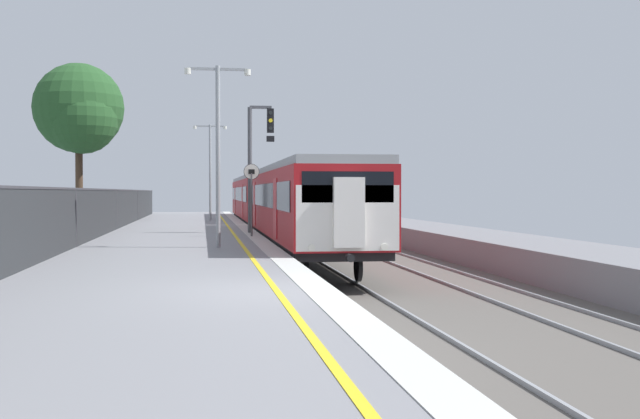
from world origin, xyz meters
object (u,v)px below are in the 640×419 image
platform_lamp_mid (218,140)px  speed_limit_sign (252,190)px  background_tree_centre (80,112)px  platform_lamp_far (210,164)px  commuter_train_at_platform (275,200)px  signal_gantry (256,154)px

platform_lamp_mid → speed_limit_sign: bearing=76.8°
speed_limit_sign → background_tree_centre: size_ratio=0.37×
speed_limit_sign → platform_lamp_far: (-1.38, 18.00, 1.62)m
commuter_train_at_platform → platform_lamp_mid: platform_lamp_mid is taller
platform_lamp_far → speed_limit_sign: bearing=-85.6°
speed_limit_sign → background_tree_centre: background_tree_centre is taller
signal_gantry → background_tree_centre: background_tree_centre is taller
platform_lamp_mid → background_tree_centre: (-5.77, 11.72, 1.94)m
commuter_train_at_platform → background_tree_centre: background_tree_centre is taller
commuter_train_at_platform → signal_gantry: (-1.48, -7.70, 2.00)m
signal_gantry → platform_lamp_mid: 8.72m
background_tree_centre → platform_lamp_far: bearing=64.5°
commuter_train_at_platform → signal_gantry: size_ratio=7.95×
speed_limit_sign → platform_lamp_far: size_ratio=0.48×
commuter_train_at_platform → platform_lamp_mid: (-3.22, -16.25, 2.00)m
platform_lamp_mid → platform_lamp_far: platform_lamp_far is taller
speed_limit_sign → platform_lamp_mid: (-1.38, -5.85, 1.51)m
speed_limit_sign → platform_lamp_mid: 6.19m
platform_lamp_mid → platform_lamp_far: size_ratio=0.96×
speed_limit_sign → platform_lamp_mid: bearing=-103.2°
commuter_train_at_platform → platform_lamp_far: bearing=113.0°
commuter_train_at_platform → signal_gantry: 8.09m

